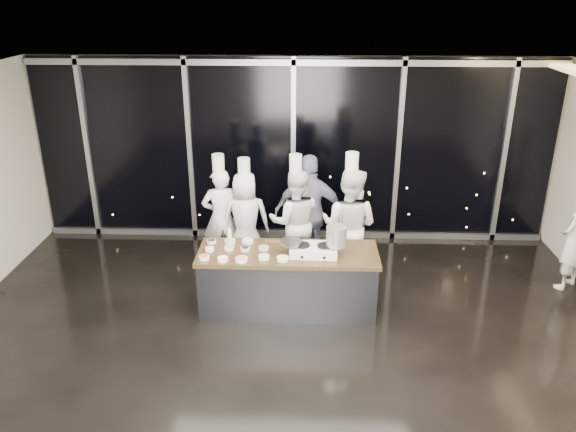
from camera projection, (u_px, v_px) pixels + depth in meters
The scene contains 15 objects.
ground at pixel (286, 346), 7.16m from camera, with size 9.00×9.00×0.00m, color black.
room_shell at pixel (301, 179), 6.30m from camera, with size 9.02×7.02×3.21m.
window_wall at pixel (293, 151), 9.72m from camera, with size 8.90×0.11×3.20m.
demo_counter at pixel (288, 280), 7.82m from camera, with size 2.46×0.86×0.90m.
stove at pixel (313, 250), 7.55m from camera, with size 0.64×0.42×0.14m.
frying_pan at pixel (291, 242), 7.55m from camera, with size 0.52×0.31×0.05m.
stock_pot at pixel (336, 236), 7.46m from camera, with size 0.27×0.27×0.27m, color #ABABAD.
prep_bowls at pixel (240, 251), 7.62m from camera, with size 1.19×0.73×0.05m.
squeeze_bottle at pixel (230, 234), 7.95m from camera, with size 0.06×0.06×0.21m.
chef_far_left at pixel (221, 216), 9.00m from camera, with size 0.68×0.53×1.86m.
chef_left at pixel (246, 219), 8.95m from camera, with size 0.85×0.62×1.81m.
chef_center at pixel (295, 221), 8.72m from camera, with size 0.85×0.67×1.94m.
guest at pixel (310, 213), 8.82m from camera, with size 1.12×0.50×1.89m.
chef_right at pixel (349, 226), 8.42m from camera, with size 1.08×0.98×2.06m.
chef_side at pixel (574, 239), 8.27m from camera, with size 0.66×0.65×1.77m.
Camera 1 is at (0.25, -5.98, 4.27)m, focal length 35.00 mm.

